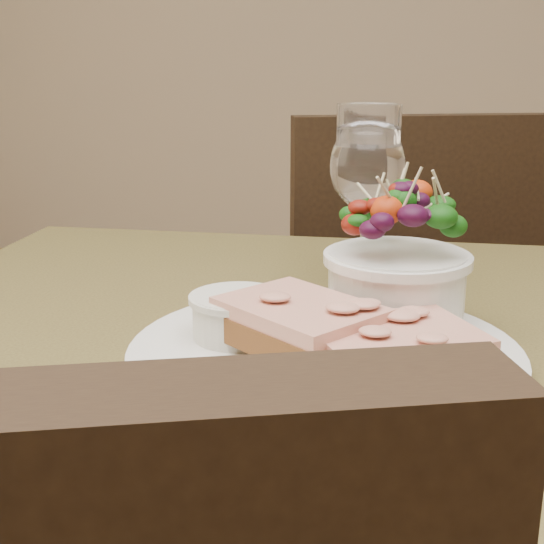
% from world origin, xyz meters
% --- Properties ---
extents(cafe_table, '(0.80, 0.80, 0.75)m').
position_xyz_m(cafe_table, '(0.00, 0.00, 0.65)').
color(cafe_table, '#463C1E').
rests_on(cafe_table, ground).
extents(chair_far, '(0.53, 0.53, 0.90)m').
position_xyz_m(chair_far, '(0.08, 0.74, 0.29)').
color(chair_far, black).
rests_on(chair_far, ground).
extents(dinner_plate, '(0.31, 0.31, 0.01)m').
position_xyz_m(dinner_plate, '(0.04, -0.03, 0.76)').
color(dinner_plate, white).
rests_on(dinner_plate, cafe_table).
extents(sandwich_front, '(0.15, 0.14, 0.03)m').
position_xyz_m(sandwich_front, '(0.10, -0.07, 0.78)').
color(sandwich_front, '#482713').
rests_on(sandwich_front, dinner_plate).
extents(sandwich_back, '(0.15, 0.14, 0.03)m').
position_xyz_m(sandwich_back, '(0.02, -0.04, 0.79)').
color(sandwich_back, '#482713').
rests_on(sandwich_back, dinner_plate).
extents(ramekin, '(0.07, 0.07, 0.04)m').
position_xyz_m(ramekin, '(-0.03, -0.01, 0.78)').
color(ramekin, silver).
rests_on(ramekin, dinner_plate).
extents(salad_bowl, '(0.12, 0.12, 0.13)m').
position_xyz_m(salad_bowl, '(0.09, 0.05, 0.82)').
color(salad_bowl, white).
rests_on(salad_bowl, dinner_plate).
extents(garnish, '(0.05, 0.04, 0.02)m').
position_xyz_m(garnish, '(-0.01, 0.05, 0.77)').
color(garnish, '#0C3609').
rests_on(garnish, dinner_plate).
extents(wine_glass, '(0.08, 0.08, 0.18)m').
position_xyz_m(wine_glass, '(0.06, 0.18, 0.87)').
color(wine_glass, white).
rests_on(wine_glass, cafe_table).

